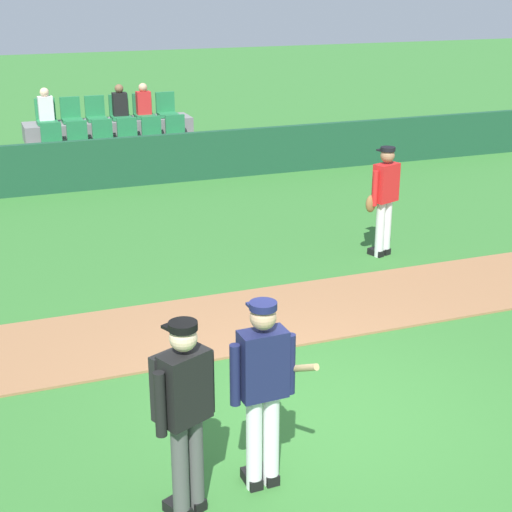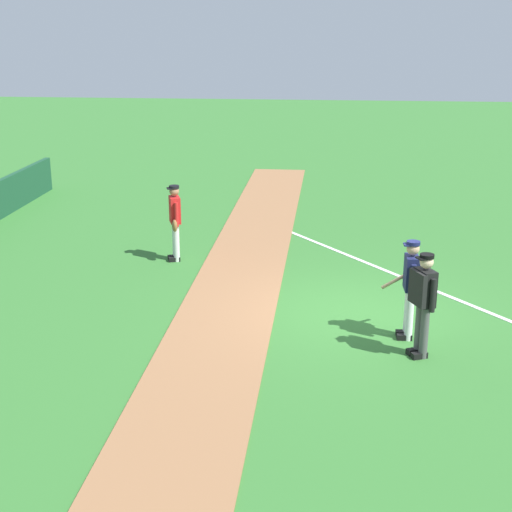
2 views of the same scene
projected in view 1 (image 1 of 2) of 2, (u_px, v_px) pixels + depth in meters
name	position (u px, v px, depth m)	size (l,w,h in m)	color
ground_plane	(320.00, 413.00, 8.01)	(80.00, 80.00, 0.00)	#33702D
infield_dirt_path	(243.00, 320.00, 10.11)	(28.00, 1.85, 0.03)	#936642
dugout_fence	(126.00, 162.00, 16.37)	(20.00, 0.16, 1.05)	#19472D
stadium_bleachers	(113.00, 149.00, 17.66)	(3.90, 2.10, 1.90)	slate
batter_navy_jersey	(263.00, 388.00, 6.56)	(0.70, 0.77, 1.76)	white
umpire_home_plate	(184.00, 408.00, 6.20)	(0.55, 0.43, 1.76)	#4C4C4C
runner_red_jersey	(384.00, 197.00, 12.16)	(0.67, 0.40, 1.76)	silver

